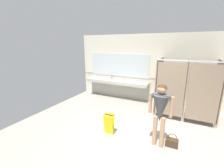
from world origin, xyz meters
TOP-DOWN VIEW (x-y plane):
  - ground_plane at (0.00, 0.00)m, footprint 7.79×6.75m
  - wall_back at (0.00, 3.14)m, footprint 7.79×0.12m
  - wall_back_tile_band at (0.00, 3.07)m, footprint 7.79×0.01m
  - vanity_counter at (-1.93, 2.86)m, footprint 3.03×0.57m
  - mirror_panel at (-1.93, 3.06)m, footprint 2.93×0.02m
  - bathroom_stalls at (1.02, 2.11)m, footprint 1.96×1.50m
  - person_standing at (0.49, 0.01)m, footprint 0.57×0.44m
  - handbag at (0.82, 0.12)m, footprint 0.30×0.15m
  - soap_dispenser at (-2.25, 2.94)m, footprint 0.07×0.07m
  - wet_floor_sign at (-0.87, -0.07)m, footprint 0.28×0.19m

SIDE VIEW (x-z plane):
  - ground_plane at x=0.00m, z-range -0.10..0.00m
  - handbag at x=0.82m, z-range -0.07..0.29m
  - wet_floor_sign at x=-0.87m, z-range 0.01..0.61m
  - vanity_counter at x=-1.93m, z-range 0.15..1.14m
  - soap_dispenser at x=-2.25m, z-range 0.86..1.07m
  - person_standing at x=0.49m, z-range 0.21..1.84m
  - wall_back_tile_band at x=0.00m, z-range 1.02..1.08m
  - bathroom_stalls at x=1.02m, z-range 0.05..2.10m
  - wall_back at x=0.00m, z-range 0.00..2.95m
  - mirror_panel at x=-1.93m, z-range 1.03..2.09m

